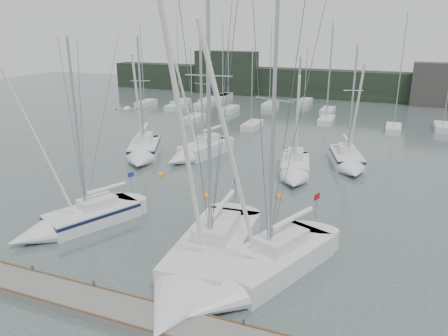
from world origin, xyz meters
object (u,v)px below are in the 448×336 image
(sailboat_mid_c, at_px, (294,171))
(sailboat_mid_d, at_px, (349,163))
(sailboat_near_left, at_px, (69,223))
(buoy_b, at_px, (279,197))
(buoy_c, at_px, (161,175))
(sailboat_mid_b, at_px, (195,153))
(sailboat_near_right, at_px, (247,276))
(sailboat_near_center, at_px, (197,272))
(buoy_a, at_px, (206,197))
(sailboat_mid_a, at_px, (143,152))

(sailboat_mid_c, relative_size, sailboat_mid_d, 0.92)
(sailboat_near_left, bearing_deg, sailboat_mid_c, 78.69)
(sailboat_mid_c, height_order, buoy_b, sailboat_mid_c)
(buoy_c, bearing_deg, sailboat_mid_b, 84.14)
(sailboat_near_right, relative_size, sailboat_mid_d, 1.34)
(sailboat_near_left, xyz_separation_m, sailboat_near_center, (10.43, -2.40, 0.08))
(sailboat_near_right, relative_size, buoy_a, 26.60)
(sailboat_mid_c, relative_size, buoy_a, 18.36)
(sailboat_mid_c, distance_m, buoy_a, 8.85)
(sailboat_mid_a, bearing_deg, sailboat_mid_b, -0.61)
(sailboat_near_center, bearing_deg, sailboat_near_left, 162.79)
(sailboat_mid_a, bearing_deg, buoy_a, -58.71)
(buoy_c, bearing_deg, sailboat_near_right, -46.81)
(sailboat_mid_b, bearing_deg, sailboat_near_center, -49.62)
(sailboat_mid_d, distance_m, buoy_b, 10.24)
(sailboat_near_right, bearing_deg, sailboat_mid_d, 105.45)
(sailboat_near_right, xyz_separation_m, sailboat_mid_a, (-17.03, 17.43, 0.06))
(sailboat_near_right, bearing_deg, buoy_b, 119.73)
(sailboat_mid_c, bearing_deg, sailboat_mid_d, 33.96)
(sailboat_near_left, distance_m, sailboat_mid_b, 17.78)
(buoy_a, xyz_separation_m, buoy_b, (5.34, 1.99, 0.00))
(sailboat_mid_b, relative_size, buoy_b, 21.02)
(sailboat_near_center, distance_m, buoy_a, 12.03)
(sailboat_mid_a, relative_size, sailboat_mid_d, 1.06)
(buoy_b, bearing_deg, sailboat_mid_a, 162.31)
(sailboat_near_left, relative_size, sailboat_near_center, 0.73)
(sailboat_mid_d, bearing_deg, sailboat_mid_c, -150.93)
(sailboat_mid_d, distance_m, buoy_a, 14.82)
(sailboat_near_right, distance_m, sailboat_mid_b, 23.04)
(buoy_c, bearing_deg, sailboat_mid_a, 138.10)
(sailboat_near_right, distance_m, sailboat_mid_a, 24.36)
(buoy_a, distance_m, buoy_b, 5.70)
(sailboat_near_right, relative_size, sailboat_mid_b, 1.32)
(sailboat_mid_b, xyz_separation_m, sailboat_mid_d, (14.85, 2.28, -0.00))
(sailboat_near_left, bearing_deg, sailboat_mid_d, 76.78)
(sailboat_near_right, height_order, sailboat_mid_a, sailboat_near_right)
(buoy_c, bearing_deg, sailboat_near_left, -90.63)
(sailboat_near_right, xyz_separation_m, sailboat_mid_d, (2.63, 21.81, -0.01))
(sailboat_mid_a, height_order, sailboat_mid_b, sailboat_mid_a)
(sailboat_near_center, height_order, buoy_c, sailboat_near_center)
(sailboat_mid_d, bearing_deg, sailboat_near_center, -119.82)
(sailboat_mid_b, distance_m, sailboat_mid_c, 10.87)
(sailboat_mid_d, distance_m, buoy_c, 17.48)
(sailboat_near_right, bearing_deg, sailboat_mid_c, 117.37)
(sailboat_mid_a, relative_size, buoy_c, 19.16)
(sailboat_near_center, relative_size, buoy_b, 30.83)
(buoy_c, bearing_deg, buoy_b, -5.82)
(buoy_c, bearing_deg, sailboat_mid_c, 18.80)
(sailboat_near_left, relative_size, sailboat_mid_a, 1.03)
(sailboat_mid_b, distance_m, buoy_c, 5.94)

